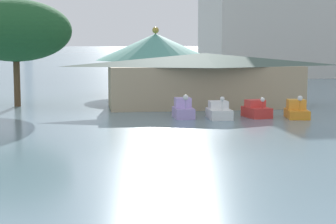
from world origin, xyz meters
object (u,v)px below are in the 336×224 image
at_px(shoreline_tree_mid, 15,31).
at_px(background_building_block, 309,8).
at_px(pedal_boat_lavender, 183,110).
at_px(green_roof_pavilion, 156,59).
at_px(pedal_boat_orange, 297,111).
at_px(pedal_boat_white, 219,112).
at_px(pedal_boat_red, 256,110).
at_px(boathouse, 205,79).

bearing_deg(shoreline_tree_mid, background_building_block, 45.19).
distance_m(pedal_boat_lavender, green_roof_pavilion, 19.47).
bearing_deg(shoreline_tree_mid, pedal_boat_orange, -27.59).
relative_size(pedal_boat_white, background_building_block, 0.07).
distance_m(pedal_boat_red, green_roof_pavilion, 20.50).
distance_m(boathouse, background_building_block, 54.41).
bearing_deg(shoreline_tree_mid, boathouse, -10.15).
relative_size(pedal_boat_red, pedal_boat_orange, 0.92).
relative_size(green_roof_pavilion, background_building_block, 0.36).
distance_m(pedal_boat_red, shoreline_tree_mid, 21.72).
bearing_deg(boathouse, background_building_block, 59.49).
distance_m(pedal_boat_lavender, pedal_boat_orange, 8.27).
height_order(pedal_boat_red, boathouse, boathouse).
relative_size(pedal_boat_lavender, background_building_block, 0.07).
bearing_deg(shoreline_tree_mid, pedal_boat_red, -29.00).
relative_size(pedal_boat_orange, boathouse, 0.16).
relative_size(pedal_boat_orange, shoreline_tree_mid, 0.29).
xyz_separation_m(pedal_boat_red, boathouse, (-2.40, 7.29, 1.87)).
distance_m(pedal_boat_white, boathouse, 7.90).
bearing_deg(boathouse, pedal_boat_red, -71.75).
xyz_separation_m(pedal_boat_lavender, pedal_boat_white, (2.49, -0.75, -0.08)).
distance_m(pedal_boat_white, shoreline_tree_mid, 19.54).
bearing_deg(background_building_block, boathouse, -120.51).
height_order(pedal_boat_orange, background_building_block, background_building_block).
xyz_separation_m(pedal_boat_lavender, shoreline_tree_mid, (-12.87, 9.75, 5.88)).
height_order(pedal_boat_lavender, boathouse, boathouse).
relative_size(pedal_boat_red, boathouse, 0.15).
xyz_separation_m(green_roof_pavilion, shoreline_tree_mid, (-13.16, -9.46, 2.75)).
distance_m(pedal_boat_orange, background_building_block, 59.68).
distance_m(pedal_boat_lavender, pedal_boat_white, 2.61).
relative_size(pedal_boat_white, boathouse, 0.15).
bearing_deg(pedal_boat_lavender, pedal_boat_white, 73.08).
height_order(pedal_boat_red, background_building_block, background_building_block).
height_order(pedal_boat_lavender, pedal_boat_red, pedal_boat_lavender).
distance_m(pedal_boat_orange, green_roof_pavilion, 22.15).
bearing_deg(background_building_block, pedal_boat_white, -117.24).
height_order(pedal_boat_white, pedal_boat_red, pedal_boat_white).
bearing_deg(pedal_boat_orange, pedal_boat_white, -85.45).
xyz_separation_m(pedal_boat_white, green_roof_pavilion, (-2.20, 19.96, 3.22)).
distance_m(pedal_boat_red, pedal_boat_orange, 2.91).
bearing_deg(boathouse, green_roof_pavilion, 102.39).
bearing_deg(background_building_block, green_roof_pavilion, -131.43).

